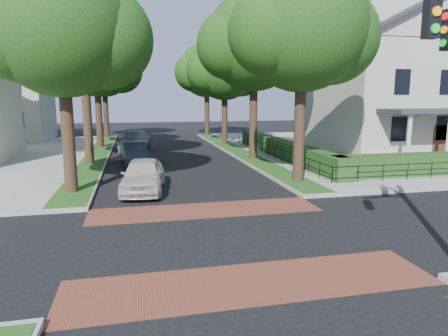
{
  "coord_description": "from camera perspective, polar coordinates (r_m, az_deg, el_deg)",
  "views": [
    {
      "loc": [
        -2.64,
        -11.78,
        4.41
      ],
      "look_at": [
        0.83,
        3.56,
        1.6
      ],
      "focal_mm": 32.0,
      "sensor_mm": 36.0,
      "label": 1
    }
  ],
  "objects": [
    {
      "name": "tree_left_back",
      "position": [
        45.2,
        -16.67,
        13.53
      ],
      "size": [
        7.75,
        6.66,
        10.44
      ],
      "color": "black",
      "rests_on": "sidewalk_nw"
    },
    {
      "name": "tree_left_near",
      "position": [
        19.42,
        -21.86,
        17.89
      ],
      "size": [
        7.5,
        6.45,
        10.2
      ],
      "color": "black",
      "rests_on": "sidewalk_nw"
    },
    {
      "name": "tree_left_mid",
      "position": [
        27.44,
        -19.31,
        17.83
      ],
      "size": [
        8.0,
        6.88,
        11.48
      ],
      "color": "black",
      "rests_on": "sidewalk_nw"
    },
    {
      "name": "tree_right_near",
      "position": [
        20.97,
        11.18,
        18.77
      ],
      "size": [
        7.75,
        6.67,
        10.66
      ],
      "color": "black",
      "rests_on": "sidewalk_ne"
    },
    {
      "name": "fence_main_road",
      "position": [
        28.68,
        6.82,
        2.43
      ],
      "size": [
        0.06,
        18.0,
        0.9
      ],
      "primitive_type": null,
      "color": "black",
      "rests_on": "sidewalk_ne"
    },
    {
      "name": "parked_car_rear",
      "position": [
        33.68,
        -12.59,
        3.77
      ],
      "size": [
        2.82,
        5.86,
        1.64
      ],
      "primitive_type": "imported",
      "rotation": [
        0.0,
        0.0,
        -0.09
      ],
      "color": "slate",
      "rests_on": "ground"
    },
    {
      "name": "hedge_main_road",
      "position": [
        28.94,
        8.32,
        2.76
      ],
      "size": [
        1.0,
        18.0,
        1.2
      ],
      "primitive_type": "cube",
      "color": "#1B4216",
      "rests_on": "sidewalk_ne"
    },
    {
      "name": "tree_left_far",
      "position": [
        36.2,
        -17.61,
        13.96
      ],
      "size": [
        7.0,
        6.02,
        9.86
      ],
      "color": "black",
      "rests_on": "sidewalk_nw"
    },
    {
      "name": "crosswalk_near",
      "position": [
        10.0,
        4.07,
        -16.04
      ],
      "size": [
        9.0,
        2.2,
        0.01
      ],
      "primitive_type": "cube",
      "color": "brown",
      "rests_on": "ground"
    },
    {
      "name": "ground",
      "position": [
        12.85,
        -0.1,
        -9.94
      ],
      "size": [
        120.0,
        120.0,
        0.0
      ],
      "primitive_type": "plane",
      "color": "black",
      "rests_on": "ground"
    },
    {
      "name": "house_victorian",
      "position": [
        34.28,
        23.83,
        11.98
      ],
      "size": [
        13.0,
        13.05,
        12.48
      ],
      "color": "#B6B3A4",
      "rests_on": "sidewalk_ne"
    },
    {
      "name": "sidewalk_ne",
      "position": [
        38.16,
        22.87,
        2.81
      ],
      "size": [
        30.0,
        30.0,
        0.15
      ],
      "primitive_type": "cube",
      "color": "gray",
      "rests_on": "ground"
    },
    {
      "name": "tree_right_mid",
      "position": [
        28.48,
        4.41,
        17.32
      ],
      "size": [
        8.25,
        7.09,
        11.22
      ],
      "color": "black",
      "rests_on": "sidewalk_ne"
    },
    {
      "name": "tree_right_back",
      "position": [
        45.84,
        -2.42,
        13.7
      ],
      "size": [
        7.5,
        6.45,
        10.2
      ],
      "color": "black",
      "rests_on": "sidewalk_ne"
    },
    {
      "name": "parked_car_front",
      "position": [
        19.06,
        -11.48,
        -1.03
      ],
      "size": [
        2.4,
        4.82,
        1.58
      ],
      "primitive_type": "imported",
      "rotation": [
        0.0,
        0.0,
        -0.12
      ],
      "color": "beige",
      "rests_on": "ground"
    },
    {
      "name": "grass_strip_ne",
      "position": [
        32.19,
        1.85,
        2.54
      ],
      "size": [
        1.6,
        29.8,
        0.02
      ],
      "primitive_type": "cube",
      "color": "#1C4814",
      "rests_on": "sidewalk_ne"
    },
    {
      "name": "tree_right_far",
      "position": [
        37.01,
        0.16,
        14.0
      ],
      "size": [
        7.25,
        6.23,
        9.74
      ],
      "color": "black",
      "rests_on": "sidewalk_ne"
    },
    {
      "name": "grass_strip_nw",
      "position": [
        31.29,
        -17.68,
        1.85
      ],
      "size": [
        1.6,
        29.8,
        0.02
      ],
      "primitive_type": "cube",
      "color": "#1C4814",
      "rests_on": "sidewalk_nw"
    },
    {
      "name": "crosswalk_far",
      "position": [
        15.83,
        -2.65,
        -6.03
      ],
      "size": [
        9.0,
        2.2,
        0.01
      ],
      "primitive_type": "cube",
      "color": "brown",
      "rests_on": "ground"
    },
    {
      "name": "parked_car_middle",
      "position": [
        27.04,
        -12.6,
        2.07
      ],
      "size": [
        1.99,
        4.58,
        1.46
      ],
      "primitive_type": "imported",
      "rotation": [
        0.0,
        0.0,
        0.1
      ],
      "color": "#202930",
      "rests_on": "ground"
    }
  ]
}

